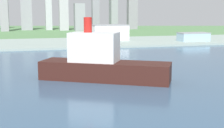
# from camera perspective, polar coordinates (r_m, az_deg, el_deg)

# --- Properties ---
(ground_plane) EXTENTS (2400.00, 2400.00, 0.00)m
(ground_plane) POSITION_cam_1_polar(r_m,az_deg,el_deg) (257.23, -4.61, -0.46)
(ground_plane) COLOR #578450
(water_bay) EXTENTS (840.00, 360.00, 0.15)m
(water_bay) POSITION_cam_1_polar(r_m,az_deg,el_deg) (199.52, -1.58, -3.29)
(water_bay) COLOR #385675
(water_bay) RESTS_ON ground
(industrial_pier) EXTENTS (840.00, 140.00, 2.50)m
(industrial_pier) POSITION_cam_1_polar(r_m,az_deg,el_deg) (443.87, -8.94, 3.76)
(industrial_pier) COLOR #93A69D
(industrial_pier) RESTS_ON ground
(cargo_ship) EXTENTS (83.44, 59.40, 40.21)m
(cargo_ship) POSITION_cam_1_polar(r_m,az_deg,el_deg) (203.98, -1.92, 0.18)
(cargo_ship) COLOR #381914
(cargo_ship) RESTS_ON water_bay
(warehouse_main) EXTENTS (51.26, 33.00, 22.90)m
(warehouse_main) POSITION_cam_1_polar(r_m,az_deg,el_deg) (464.38, -0.43, 5.69)
(warehouse_main) COLOR white
(warehouse_main) RESTS_ON industrial_pier
(warehouse_annex) EXTENTS (42.66, 22.56, 12.21)m
(warehouse_annex) POSITION_cam_1_polar(r_m,az_deg,el_deg) (467.52, 14.40, 4.77)
(warehouse_annex) COLOR #99BCD1
(warehouse_annex) RESTS_ON industrial_pier
(distant_skyline) EXTENTS (419.72, 76.68, 152.52)m
(distant_skyline) POSITION_cam_1_polar(r_m,az_deg,el_deg) (774.41, -12.64, 9.85)
(distant_skyline) COLOR #9D9DA2
(distant_skyline) RESTS_ON ground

